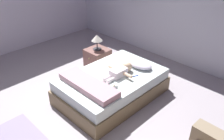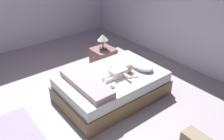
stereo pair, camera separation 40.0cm
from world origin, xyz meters
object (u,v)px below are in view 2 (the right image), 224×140
baby_bottle (111,87)px  bed (112,86)px  pillow (142,65)px  lamp (103,38)px  baby (121,71)px  toothbrush (134,77)px  nightstand (103,58)px

baby_bottle → bed: bearing=139.5°
pillow → lamp: size_ratio=1.52×
pillow → lamp: 1.13m
baby → toothbrush: (0.22, 0.12, -0.06)m
pillow → baby_bottle: size_ratio=3.95×
bed → baby: 0.34m
toothbrush → nightstand: size_ratio=0.33×
nightstand → pillow: bearing=2.8°
bed → baby_bottle: baby_bottle is taller
bed → lamp: (-0.96, 0.52, 0.48)m
baby → lamp: (-1.06, 0.39, 0.17)m
bed → lamp: bearing=151.7°
bed → baby_bottle: size_ratio=14.63×
baby_bottle → pillow: bearing=100.9°
baby → nightstand: baby is taller
pillow → baby: baby is taller
bed → toothbrush: bearing=38.3°
nightstand → baby_bottle: 1.52m
pillow → toothbrush: pillow is taller
bed → lamp: 1.19m
baby → baby_bottle: baby is taller
lamp → bed: bearing=-28.3°
nightstand → toothbrush: bearing=-12.1°
baby → lamp: size_ratio=1.88×
nightstand → lamp: lamp is taller
bed → lamp: lamp is taller
pillow → baby_bottle: 0.85m
pillow → nightstand: bearing=-177.2°
toothbrush → lamp: lamp is taller
baby → lamp: lamp is taller
pillow → lamp: (-1.11, -0.05, 0.19)m
baby → nightstand: 1.17m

